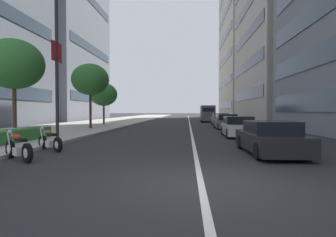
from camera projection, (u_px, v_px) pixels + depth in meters
ground_plane at (201, 183)px, 6.84m from camera, size 400.00×400.00×0.00m
sidewalk_right_plaza at (99, 123)px, 37.56m from camera, size 160.00×10.17×0.15m
lane_centre_stripe at (189, 123)px, 41.75m from camera, size 110.00×0.16×0.01m
motorcycle_mid_row at (18, 148)px, 9.99m from camera, size 1.40×1.75×1.10m
motorcycle_nearest_camera at (50, 141)px, 12.45m from camera, size 1.41×1.68×1.09m
car_lead_in_lane at (270, 138)px, 11.45m from camera, size 4.72×1.96×1.32m
car_mid_block_traffic at (238, 127)px, 19.11m from camera, size 4.12×1.93×1.35m
car_far_down_avenue at (226, 122)px, 27.09m from camera, size 4.39×2.00×1.41m
car_approaching_light at (220, 120)px, 34.38m from camera, size 4.20×1.98×1.42m
delivery_van_ahead at (207, 113)px, 44.40m from camera, size 5.62×2.16×2.52m
street_lamp_with_banners at (62, 41)px, 16.05m from camera, size 1.26×2.42×9.36m
clipped_hedge_bed at (13, 136)px, 14.61m from camera, size 5.92×1.10×0.61m
street_tree_near_plaza_corner at (14, 64)px, 16.31m from camera, size 3.33×3.33×5.64m
street_tree_mid_sidewalk at (90, 80)px, 25.89m from camera, size 3.32×3.32×5.82m
street_tree_by_lamp_post at (104, 95)px, 33.25m from camera, size 3.12×3.12×4.80m
office_tower_mid_left at (256, 39)px, 69.46m from camera, size 25.92×15.22×38.33m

